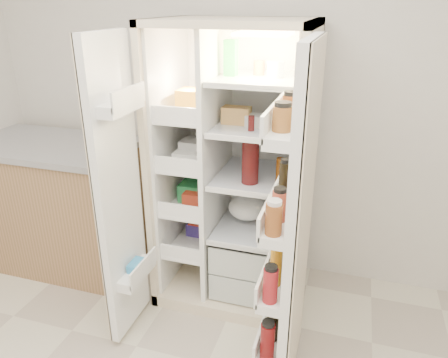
% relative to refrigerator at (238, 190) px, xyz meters
% --- Properties ---
extents(wall_back, '(4.00, 0.02, 2.70)m').
position_rel_refrigerator_xyz_m(wall_back, '(0.04, 0.35, 0.61)').
color(wall_back, silver).
rests_on(wall_back, floor).
extents(refrigerator, '(0.92, 0.70, 1.80)m').
position_rel_refrigerator_xyz_m(refrigerator, '(0.00, 0.00, 0.00)').
color(refrigerator, beige).
rests_on(refrigerator, floor).
extents(freezer_door, '(0.15, 0.40, 1.72)m').
position_rel_refrigerator_xyz_m(freezer_door, '(-0.51, -0.60, 0.15)').
color(freezer_door, white).
rests_on(freezer_door, floor).
extents(fridge_door, '(0.17, 0.58, 1.72)m').
position_rel_refrigerator_xyz_m(fridge_door, '(0.47, -0.70, 0.13)').
color(fridge_door, white).
rests_on(fridge_door, floor).
extents(kitchen_counter, '(1.32, 0.70, 0.96)m').
position_rel_refrigerator_xyz_m(kitchen_counter, '(-1.44, -0.08, -0.26)').
color(kitchen_counter, '#9D734E').
rests_on(kitchen_counter, floor).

